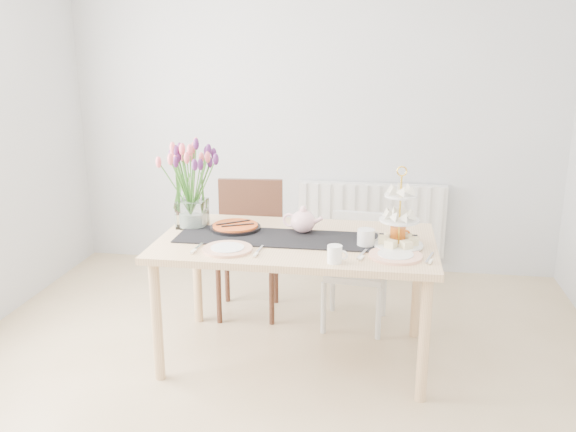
# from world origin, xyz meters

# --- Properties ---
(room_shell) EXTENTS (4.50, 4.50, 4.50)m
(room_shell) POSITION_xyz_m (0.00, 0.00, 1.30)
(room_shell) COLOR tan
(room_shell) RESTS_ON ground
(radiator) EXTENTS (1.20, 0.08, 0.60)m
(radiator) POSITION_xyz_m (0.50, 2.19, 0.45)
(radiator) COLOR white
(radiator) RESTS_ON room_shell
(dining_table) EXTENTS (1.60, 0.90, 0.75)m
(dining_table) POSITION_xyz_m (0.09, 0.65, 0.67)
(dining_table) COLOR tan
(dining_table) RESTS_ON ground
(chair_brown) EXTENTS (0.50, 0.50, 0.92)m
(chair_brown) POSITION_xyz_m (-0.33, 1.31, 0.54)
(chair_brown) COLOR #3D2016
(chair_brown) RESTS_ON ground
(chair_white) EXTENTS (0.43, 0.43, 0.75)m
(chair_white) POSITION_xyz_m (0.43, 1.21, 0.43)
(chair_white) COLOR silver
(chair_white) RESTS_ON ground
(table_runner) EXTENTS (1.40, 0.35, 0.01)m
(table_runner) POSITION_xyz_m (0.09, 0.65, 0.75)
(table_runner) COLOR black
(table_runner) RESTS_ON dining_table
(tulip_vase) EXTENTS (0.62, 0.62, 0.53)m
(tulip_vase) POSITION_xyz_m (-0.58, 0.81, 1.09)
(tulip_vase) COLOR silver
(tulip_vase) RESTS_ON dining_table
(cake_stand) EXTENTS (0.28, 0.28, 0.41)m
(cake_stand) POSITION_xyz_m (0.68, 0.60, 0.87)
(cake_stand) COLOR gold
(cake_stand) RESTS_ON dining_table
(teapot) EXTENTS (0.27, 0.23, 0.16)m
(teapot) POSITION_xyz_m (0.12, 0.77, 0.83)
(teapot) COLOR white
(teapot) RESTS_ON dining_table
(cream_jug) EXTENTS (0.13, 0.13, 0.10)m
(cream_jug) POSITION_xyz_m (0.50, 0.59, 0.80)
(cream_jug) COLOR silver
(cream_jug) RESTS_ON dining_table
(tart_tin) EXTENTS (0.31, 0.31, 0.04)m
(tart_tin) POSITION_xyz_m (-0.30, 0.77, 0.77)
(tart_tin) COLOR black
(tart_tin) RESTS_ON dining_table
(mug_white) EXTENTS (0.09, 0.09, 0.09)m
(mug_white) POSITION_xyz_m (0.34, 0.29, 0.80)
(mug_white) COLOR white
(mug_white) RESTS_ON dining_table
(mug_orange) EXTENTS (0.11, 0.11, 0.10)m
(mug_orange) POSITION_xyz_m (0.67, 0.65, 0.80)
(mug_orange) COLOR orange
(mug_orange) RESTS_ON dining_table
(plate_left) EXTENTS (0.30, 0.30, 0.01)m
(plate_left) POSITION_xyz_m (-0.25, 0.40, 0.76)
(plate_left) COLOR silver
(plate_left) RESTS_ON dining_table
(plate_right) EXTENTS (0.35, 0.35, 0.01)m
(plate_right) POSITION_xyz_m (0.66, 0.43, 0.76)
(plate_right) COLOR white
(plate_right) RESTS_ON dining_table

